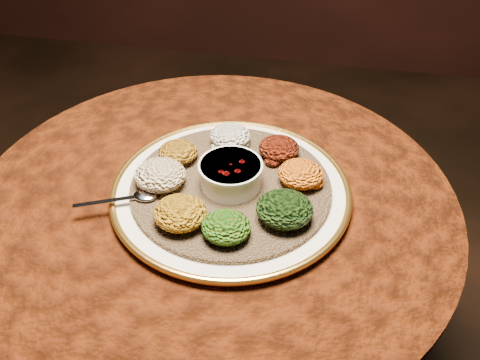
# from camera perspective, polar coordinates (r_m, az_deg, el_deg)

# --- Properties ---
(table) EXTENTS (0.96, 0.96, 0.73)m
(table) POSITION_cam_1_polar(r_m,az_deg,el_deg) (1.18, -2.60, -8.12)
(table) COLOR black
(table) RESTS_ON ground
(platter) EXTENTS (0.60, 0.60, 0.02)m
(platter) POSITION_cam_1_polar(r_m,az_deg,el_deg) (1.05, -0.98, -1.20)
(platter) COLOR white
(platter) RESTS_ON table
(injera) EXTENTS (0.45, 0.45, 0.01)m
(injera) POSITION_cam_1_polar(r_m,az_deg,el_deg) (1.04, -0.99, -0.75)
(injera) COLOR brown
(injera) RESTS_ON platter
(stew_bowl) EXTENTS (0.12, 0.12, 0.05)m
(stew_bowl) POSITION_cam_1_polar(r_m,az_deg,el_deg) (1.02, -1.01, 0.72)
(stew_bowl) COLOR white
(stew_bowl) RESTS_ON injera
(spoon) EXTENTS (0.15, 0.08, 0.01)m
(spoon) POSITION_cam_1_polar(r_m,az_deg,el_deg) (1.02, -10.72, -1.72)
(spoon) COLOR silver
(spoon) RESTS_ON injera
(portion_ayib) EXTENTS (0.09, 0.08, 0.04)m
(portion_ayib) POSITION_cam_1_polar(r_m,az_deg,el_deg) (1.13, -1.07, 4.72)
(portion_ayib) COLOR beige
(portion_ayib) RESTS_ON injera
(portion_kitfo) EXTENTS (0.08, 0.08, 0.04)m
(portion_kitfo) POSITION_cam_1_polar(r_m,az_deg,el_deg) (1.10, 4.17, 3.42)
(portion_kitfo) COLOR black
(portion_kitfo) RESTS_ON injera
(portion_tikil) EXTENTS (0.09, 0.08, 0.04)m
(portion_tikil) POSITION_cam_1_polar(r_m,az_deg,el_deg) (1.03, 6.49, 0.66)
(portion_tikil) COLOR #C68710
(portion_tikil) RESTS_ON injera
(portion_gomen) EXTENTS (0.10, 0.10, 0.05)m
(portion_gomen) POSITION_cam_1_polar(r_m,az_deg,el_deg) (0.95, 4.77, -3.10)
(portion_gomen) COLOR black
(portion_gomen) RESTS_ON injera
(portion_mixveg) EXTENTS (0.09, 0.08, 0.04)m
(portion_mixveg) POSITION_cam_1_polar(r_m,az_deg,el_deg) (0.92, -1.49, -5.03)
(portion_mixveg) COLOR #AC2F0B
(portion_mixveg) RESTS_ON injera
(portion_kik) EXTENTS (0.10, 0.09, 0.05)m
(portion_kik) POSITION_cam_1_polar(r_m,az_deg,el_deg) (0.95, -6.41, -3.51)
(portion_kik) COLOR #A5750E
(portion_kik) RESTS_ON injera
(portion_timatim) EXTENTS (0.10, 0.09, 0.05)m
(portion_timatim) POSITION_cam_1_polar(r_m,az_deg,el_deg) (1.03, -8.51, 0.55)
(portion_timatim) COLOR maroon
(portion_timatim) RESTS_ON injera
(portion_shiro) EXTENTS (0.08, 0.08, 0.04)m
(portion_shiro) POSITION_cam_1_polar(r_m,az_deg,el_deg) (1.09, -6.64, 2.97)
(portion_shiro) COLOR #8F5D11
(portion_shiro) RESTS_ON injera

